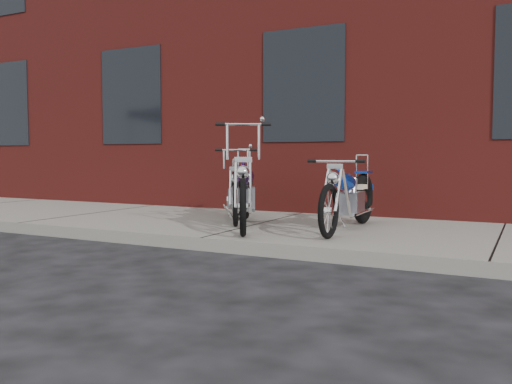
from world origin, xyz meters
The scene contains 6 objects.
ground centered at (0.00, 0.00, 0.00)m, with size 120.00×120.00×0.00m, color black.
sidewalk centered at (0.00, 1.50, 0.07)m, with size 22.00×3.00×0.15m, color gray.
building_brick centered at (0.00, 8.00, 4.00)m, with size 22.00×10.00×8.00m, color maroon.
chopper_purple centered at (-0.04, 1.08, 0.57)m, with size 1.20×2.12×1.32m.
chopper_blue centered at (1.28, 1.40, 0.54)m, with size 0.52×2.15×0.93m.
chopper_third centered at (-0.48, 1.69, 0.51)m, with size 1.02×1.82×1.02m.
Camera 1 is at (3.32, -5.10, 1.08)m, focal length 38.00 mm.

